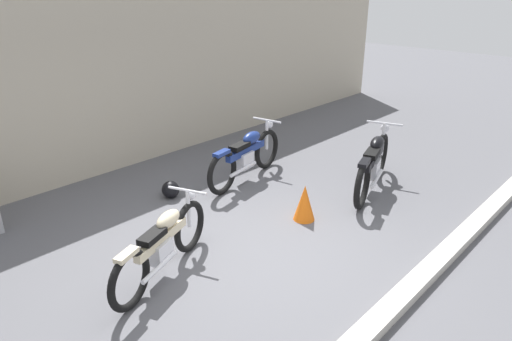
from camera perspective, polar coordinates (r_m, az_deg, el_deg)
name	(u,v)px	position (r m, az deg, el deg)	size (l,w,h in m)	color
ground_plane	(256,253)	(6.15, 0.04, -10.10)	(40.00, 40.00, 0.00)	#56565B
building_wall	(86,89)	(8.62, -20.19, 9.42)	(18.00, 0.30, 3.12)	#B2A893
curb_strip	(385,314)	(5.27, 15.64, -16.63)	(18.00, 0.24, 0.12)	#B7B2A8
helmet	(171,189)	(7.66, -10.49, -2.32)	(0.29, 0.29, 0.29)	black
traffic_cone	(305,203)	(6.85, 6.00, -3.96)	(0.32, 0.32, 0.55)	orange
motorcycle_cream	(163,244)	(5.63, -11.40, -8.91)	(1.85, 0.86, 0.87)	black
motorcycle_black	(373,163)	(7.93, 14.26, 0.88)	(2.15, 0.91, 1.00)	black
motorcycle_blue	(247,155)	(8.10, -1.18, 1.88)	(2.11, 0.67, 0.95)	black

